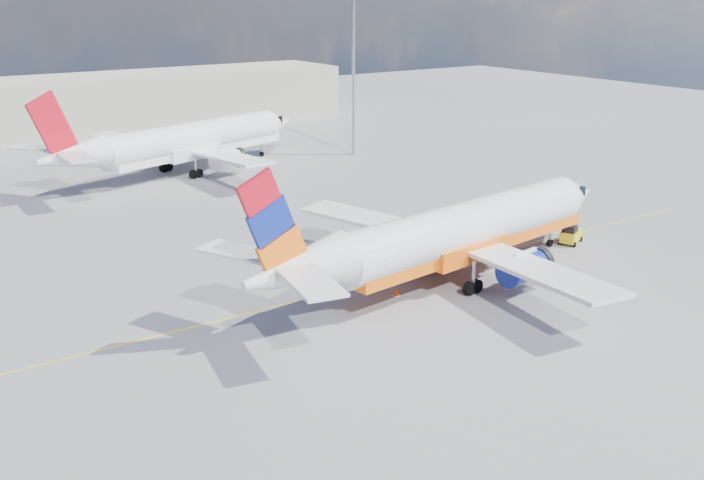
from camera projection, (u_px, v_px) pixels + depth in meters
ground at (395, 296)px, 53.21m from camera, size 240.00×240.00×0.00m
taxi_line at (369, 283)px, 55.57m from camera, size 70.00×0.15×0.01m
terminal_main at (111, 103)px, 113.70m from camera, size 70.00×14.00×8.00m
main_jet at (456, 233)px, 55.05m from camera, size 35.37×27.70×10.70m
second_jet at (186, 142)px, 87.54m from camera, size 35.72×27.17×10.83m
gse_tug at (571, 235)px, 64.06m from camera, size 2.53×2.12×1.59m
traffic_cone at (396, 292)px, 53.24m from camera, size 0.44×0.44×0.61m
floodlight_mast at (353, 60)px, 94.91m from camera, size 1.42×1.42×19.45m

